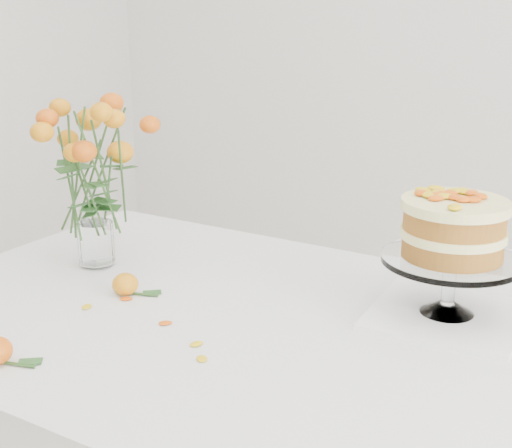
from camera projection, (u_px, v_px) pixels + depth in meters
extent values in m
cube|color=tan|center=(248.00, 332.00, 1.36)|extent=(1.40, 0.90, 0.04)
cylinder|color=tan|center=(135.00, 353.00, 2.08)|extent=(0.06, 0.06, 0.71)
cube|color=white|center=(248.00, 321.00, 1.35)|extent=(1.42, 0.92, 0.01)
cube|color=white|center=(346.00, 292.00, 1.76)|extent=(1.42, 0.01, 0.20)
cube|color=white|center=(1.00, 296.00, 1.73)|extent=(0.01, 0.92, 0.20)
cube|color=white|center=(446.00, 314.00, 1.36)|extent=(0.29, 0.29, 0.01)
cylinder|color=white|center=(449.00, 283.00, 1.34)|extent=(0.03, 0.03, 0.08)
cylinder|color=white|center=(451.00, 259.00, 1.33)|extent=(0.26, 0.26, 0.01)
cylinder|color=brown|center=(452.00, 247.00, 1.32)|extent=(0.24, 0.24, 0.04)
cylinder|color=#F5EF9E|center=(453.00, 233.00, 1.31)|extent=(0.25, 0.25, 0.02)
cylinder|color=brown|center=(454.00, 219.00, 1.31)|extent=(0.24, 0.24, 0.04)
cylinder|color=#F5EF9E|center=(456.00, 205.00, 1.30)|extent=(0.26, 0.26, 0.02)
cylinder|color=white|center=(97.00, 263.00, 1.63)|extent=(0.07, 0.07, 0.01)
cylinder|color=white|center=(96.00, 242.00, 1.62)|extent=(0.08, 0.08, 0.09)
ellipsoid|color=orange|center=(125.00, 284.00, 1.46)|extent=(0.05, 0.05, 0.05)
cylinder|color=#2D5321|center=(143.00, 295.00, 1.46)|extent=(0.06, 0.03, 0.01)
cylinder|color=#2D5321|center=(17.00, 365.00, 1.17)|extent=(0.07, 0.02, 0.01)
ellipsoid|color=yellow|center=(165.00, 323.00, 1.33)|extent=(0.03, 0.02, 0.00)
ellipsoid|color=yellow|center=(196.00, 344.00, 1.25)|extent=(0.03, 0.02, 0.00)
ellipsoid|color=yellow|center=(202.00, 359.00, 1.19)|extent=(0.03, 0.02, 0.00)
ellipsoid|color=yellow|center=(126.00, 299.00, 1.44)|extent=(0.03, 0.02, 0.00)
ellipsoid|color=yellow|center=(87.00, 307.00, 1.40)|extent=(0.03, 0.02, 0.00)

